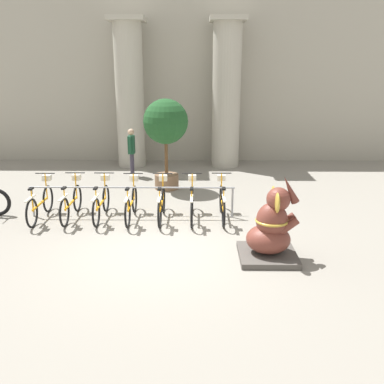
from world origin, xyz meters
TOP-DOWN VIEW (x-y plane):
  - ground_plane at (0.00, 0.00)m, footprint 60.00×60.00m
  - building_facade at (0.00, 8.60)m, footprint 20.00×0.20m
  - column_left at (-1.72, 7.60)m, footprint 1.25×1.25m
  - column_right at (1.72, 7.60)m, footprint 1.25×1.25m
  - bike_rack at (-0.88, 1.95)m, footprint 4.96×0.05m
  - bicycle_0 at (-3.06, 1.80)m, footprint 0.48×1.78m
  - bicycle_1 at (-2.34, 1.86)m, footprint 0.48×1.78m
  - bicycle_2 at (-1.61, 1.86)m, footprint 0.48×1.78m
  - bicycle_3 at (-0.88, 1.81)m, footprint 0.48×1.78m
  - bicycle_4 at (-0.16, 1.82)m, footprint 0.48×1.78m
  - bicycle_5 at (0.57, 1.84)m, footprint 0.48×1.78m
  - bicycle_6 at (1.29, 1.87)m, footprint 0.48×1.78m
  - elephant_statue at (2.10, -0.33)m, footprint 1.09×1.09m
  - person_pedestrian at (-1.47, 5.96)m, footprint 0.21×0.47m
  - potted_tree at (-0.23, 4.49)m, footprint 1.31×1.31m

SIDE VIEW (x-z plane):
  - ground_plane at x=0.00m, z-range 0.00..0.00m
  - bicycle_0 at x=-3.06m, z-range -0.11..0.92m
  - bicycle_1 at x=-2.34m, z-range -0.11..0.92m
  - bicycle_2 at x=-1.61m, z-range -0.11..0.92m
  - bicycle_3 at x=-0.88m, z-range -0.11..0.92m
  - bicycle_4 at x=-0.16m, z-range -0.11..0.92m
  - bicycle_5 at x=0.57m, z-range -0.11..0.92m
  - bicycle_6 at x=1.29m, z-range -0.11..0.92m
  - elephant_statue at x=2.10m, z-range -0.26..1.39m
  - bike_rack at x=-0.88m, z-range 0.24..1.01m
  - person_pedestrian at x=-1.47m, z-range 0.15..1.74m
  - potted_tree at x=-0.23m, z-range 0.51..3.18m
  - column_left at x=-1.72m, z-range 0.04..5.20m
  - column_right at x=1.72m, z-range 0.04..5.20m
  - building_facade at x=0.00m, z-range 0.00..6.00m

